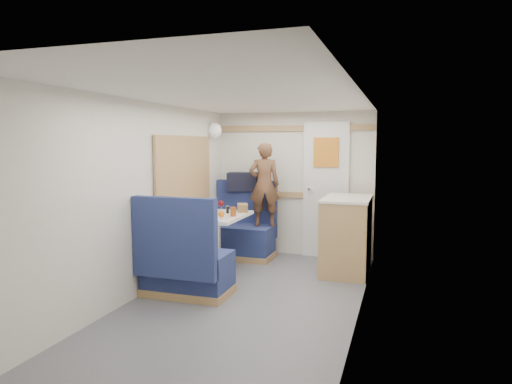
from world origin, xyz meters
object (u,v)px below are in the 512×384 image
(tumbler_right, at_px, (215,210))
(wine_glass, at_px, (221,204))
(beer_glass, at_px, (233,212))
(dinette_table, at_px, (217,227))
(bench_far, at_px, (242,235))
(orange_fruit, at_px, (221,214))
(salt_grinder, at_px, (227,210))
(dome_light, at_px, (214,130))
(person, at_px, (264,185))
(duffel_bag, at_px, (247,182))
(galley_counter, at_px, (346,234))
(bench_near, at_px, (185,267))
(cheese_block, at_px, (215,213))
(bread_loaf, at_px, (243,208))
(pepper_grinder, at_px, (228,210))
(tray, at_px, (208,218))
(tumbler_left, at_px, (196,211))

(tumbler_right, bearing_deg, wine_glass, 19.52)
(wine_glass, distance_m, beer_glass, 0.23)
(dinette_table, distance_m, bench_far, 0.90)
(orange_fruit, bearing_deg, bench_far, 98.27)
(salt_grinder, bearing_deg, beer_glass, -53.38)
(dinette_table, distance_m, dome_light, 1.51)
(person, height_order, duffel_bag, person)
(dome_light, bearing_deg, galley_counter, -9.18)
(bench_near, relative_size, dome_light, 5.25)
(beer_glass, bearing_deg, galley_counter, 25.95)
(dome_light, height_order, salt_grinder, dome_light)
(galley_counter, bearing_deg, person, 164.10)
(dinette_table, distance_m, galley_counter, 1.57)
(person, distance_m, cheese_block, 1.08)
(salt_grinder, bearing_deg, bench_near, -94.10)
(galley_counter, relative_size, salt_grinder, 10.38)
(bench_far, xyz_separation_m, wine_glass, (0.03, -0.82, 0.54))
(orange_fruit, xyz_separation_m, bread_loaf, (0.04, 0.60, -0.01))
(beer_glass, relative_size, bread_loaf, 0.47)
(dome_light, xyz_separation_m, orange_fruit, (0.56, -1.12, -0.98))
(pepper_grinder, bearing_deg, person, 72.07)
(person, bearing_deg, orange_fruit, 65.04)
(bread_loaf, bearing_deg, dinette_table, -122.01)
(tray, bearing_deg, duffel_bag, 91.54)
(beer_glass, height_order, pepper_grinder, beer_glass)
(cheese_block, bearing_deg, beer_glass, 19.90)
(bench_near, xyz_separation_m, tumbler_left, (-0.19, 0.68, 0.48))
(orange_fruit, distance_m, wine_glass, 0.36)
(wine_glass, bearing_deg, orange_fruit, -67.20)
(orange_fruit, xyz_separation_m, tumbler_right, (-0.20, 0.30, -0.00))
(bench_far, xyz_separation_m, tumbler_left, (-0.19, -1.05, 0.48))
(person, height_order, orange_fruit, person)
(pepper_grinder, xyz_separation_m, salt_grinder, (-0.01, 0.02, 0.00))
(beer_glass, bearing_deg, tray, -124.47)
(tumbler_right, bearing_deg, person, 67.07)
(galley_counter, height_order, person, person)
(bench_near, bearing_deg, wine_glass, 88.14)
(pepper_grinder, xyz_separation_m, bread_loaf, (0.12, 0.19, 0.00))
(tumbler_right, relative_size, bread_loaf, 0.46)
(duffel_bag, bearing_deg, bench_far, -98.39)
(orange_fruit, distance_m, bread_loaf, 0.60)
(bench_far, relative_size, person, 0.93)
(salt_grinder, bearing_deg, tray, -95.18)
(tray, relative_size, tumbler_right, 3.38)
(bench_far, height_order, cheese_block, bench_far)
(dome_light, distance_m, beer_glass, 1.47)
(cheese_block, distance_m, wine_glass, 0.20)
(person, xyz_separation_m, pepper_grinder, (-0.24, -0.74, -0.25))
(tray, bearing_deg, bread_loaf, 75.19)
(cheese_block, xyz_separation_m, tumbler_left, (-0.22, -0.06, 0.02))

